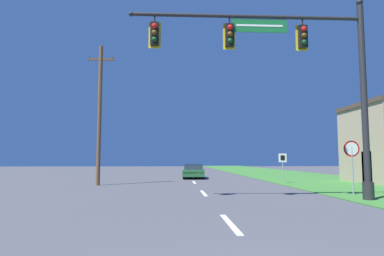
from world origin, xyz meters
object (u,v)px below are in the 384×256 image
(route_sign_post, at_px, (283,161))
(utility_pole_near, at_px, (100,112))
(signal_mast, at_px, (301,70))
(stop_sign, at_px, (352,155))
(car_ahead, at_px, (193,171))

(route_sign_post, height_order, utility_pole_near, utility_pole_near)
(signal_mast, height_order, stop_sign, signal_mast)
(signal_mast, xyz_separation_m, stop_sign, (3.11, 2.08, -3.47))
(signal_mast, bearing_deg, stop_sign, 33.69)
(stop_sign, distance_m, route_sign_post, 7.80)
(signal_mast, relative_size, stop_sign, 3.98)
(signal_mast, xyz_separation_m, utility_pole_near, (-10.13, 8.91, -0.58))
(signal_mast, xyz_separation_m, route_sign_post, (2.30, 9.83, -3.81))
(stop_sign, height_order, utility_pole_near, utility_pole_near)
(signal_mast, bearing_deg, car_ahead, 101.74)
(car_ahead, bearing_deg, signal_mast, -78.26)
(signal_mast, distance_m, car_ahead, 17.86)
(car_ahead, relative_size, utility_pole_near, 0.51)
(signal_mast, distance_m, stop_sign, 5.10)
(route_sign_post, bearing_deg, utility_pole_near, -175.79)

